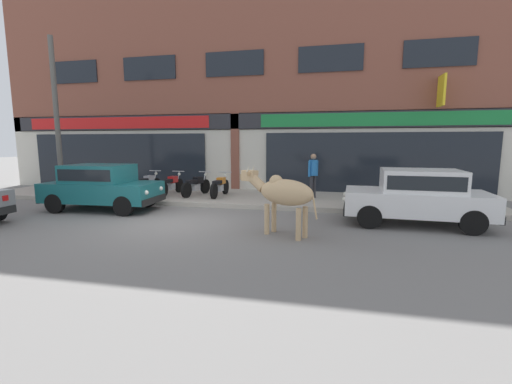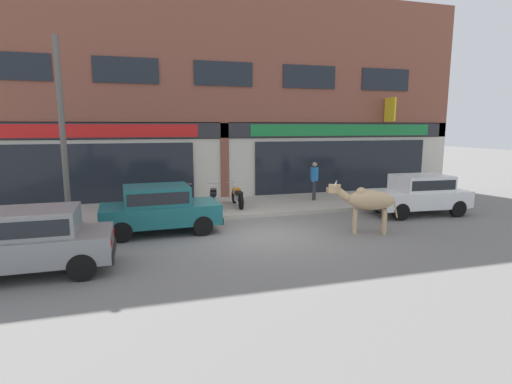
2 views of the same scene
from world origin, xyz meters
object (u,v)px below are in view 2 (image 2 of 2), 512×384
(motorcycle_0, at_px, (157,200))
(utility_pole, at_px, (63,133))
(pedestrian, at_px, (314,177))
(motorcycle_1, at_px, (186,199))
(car_0, at_px, (159,207))
(motorcycle_3, at_px, (237,196))
(car_1, at_px, (29,239))
(cow, at_px, (367,200))
(car_2, at_px, (419,193))
(motorcycle_2, at_px, (213,198))

(motorcycle_0, relative_size, utility_pole, 0.31)
(pedestrian, bearing_deg, motorcycle_1, -175.85)
(car_0, distance_m, utility_pole, 3.81)
(motorcycle_3, bearing_deg, car_0, -139.33)
(motorcycle_3, bearing_deg, motorcycle_1, -179.74)
(motorcycle_3, xyz_separation_m, utility_pole, (-5.84, -1.24, 2.50))
(car_1, relative_size, utility_pole, 0.63)
(cow, xyz_separation_m, car_1, (-8.97, -1.05, -0.19))
(cow, distance_m, car_0, 6.32)
(car_2, height_order, motorcycle_2, car_2)
(car_0, bearing_deg, utility_pole, 152.98)
(car_1, distance_m, motorcycle_0, 6.21)
(cow, height_order, car_0, cow)
(car_0, bearing_deg, motorcycle_0, 88.91)
(motorcycle_3, bearing_deg, motorcycle_0, 179.42)
(car_0, bearing_deg, car_1, -136.06)
(cow, relative_size, pedestrian, 1.24)
(car_1, height_order, motorcycle_3, car_1)
(motorcycle_0, distance_m, motorcycle_1, 1.05)
(motorcycle_0, relative_size, pedestrian, 1.13)
(car_1, height_order, motorcycle_0, car_1)
(car_1, bearing_deg, car_2, 12.95)
(cow, bearing_deg, pedestrian, 85.01)
(motorcycle_3, xyz_separation_m, pedestrian, (3.42, 0.38, 0.60))
(car_1, bearing_deg, cow, 6.70)
(cow, xyz_separation_m, pedestrian, (0.42, 4.76, 0.13))
(pedestrian, bearing_deg, motorcycle_2, -174.81)
(car_2, distance_m, utility_pole, 12.38)
(motorcycle_0, bearing_deg, car_0, -91.09)
(motorcycle_0, distance_m, motorcycle_3, 3.02)
(car_0, distance_m, pedestrian, 7.17)
(car_0, xyz_separation_m, motorcycle_3, (3.08, 2.64, -0.28))
(motorcycle_1, bearing_deg, motorcycle_2, -0.29)
(utility_pole, bearing_deg, motorcycle_3, 11.95)
(car_1, bearing_deg, car_0, 43.94)
(motorcycle_1, bearing_deg, motorcycle_0, 177.83)
(motorcycle_0, height_order, motorcycle_2, same)
(motorcycle_0, xyz_separation_m, motorcycle_1, (1.05, -0.04, 0.00))
(utility_pole, bearing_deg, pedestrian, 9.91)
(cow, height_order, motorcycle_2, cow)
(motorcycle_2, xyz_separation_m, utility_pole, (-4.89, -1.22, 2.50))
(car_1, xyz_separation_m, motorcycle_3, (5.97, 5.43, -0.28))
(motorcycle_2, height_order, motorcycle_3, same)
(car_0, bearing_deg, pedestrian, 24.97)
(cow, distance_m, motorcycle_0, 7.48)
(motorcycle_1, distance_m, motorcycle_2, 1.03)
(car_2, bearing_deg, pedestrian, 133.55)
(cow, bearing_deg, motorcycle_0, 143.82)
(cow, bearing_deg, car_0, 164.07)
(car_2, relative_size, utility_pole, 0.64)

